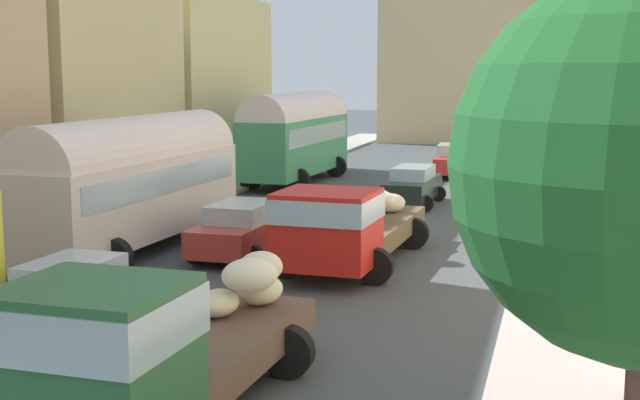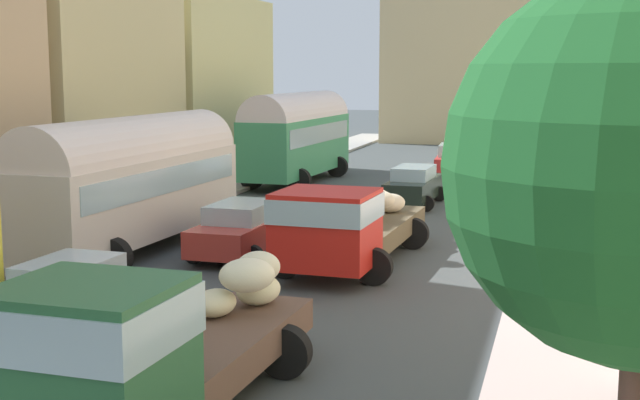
% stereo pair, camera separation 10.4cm
% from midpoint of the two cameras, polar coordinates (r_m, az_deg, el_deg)
% --- Properties ---
extents(ground_plane, '(154.00, 154.00, 0.00)m').
position_cam_midpoint_polar(ground_plane, '(33.54, 3.42, -0.36)').
color(ground_plane, '#404748').
extents(sidewalk_left, '(2.50, 70.00, 0.14)m').
position_cam_midpoint_polar(sidewalk_left, '(35.77, -7.99, 0.24)').
color(sidewalk_left, '#9A9996').
rests_on(sidewalk_left, ground).
extents(sidewalk_right, '(2.50, 70.00, 0.14)m').
position_cam_midpoint_polar(sidewalk_right, '(32.77, 15.90, -0.77)').
color(sidewalk_right, '#B3A19F').
rests_on(sidewalk_right, ground).
extents(building_left_2, '(4.79, 9.39, 10.23)m').
position_cam_midpoint_polar(building_left_2, '(34.51, -15.32, 8.19)').
color(building_left_2, '#CCBC85').
rests_on(building_left_2, ground).
extents(building_left_3, '(5.20, 10.78, 8.73)m').
position_cam_midpoint_polar(building_left_3, '(44.30, -8.49, 7.40)').
color(building_left_3, '#CCC484').
rests_on(building_left_3, ground).
extents(building_right_4, '(5.64, 14.36, 10.50)m').
position_cam_midpoint_polar(building_right_4, '(64.54, 19.79, 8.12)').
color(building_right_4, tan).
rests_on(building_right_4, ground).
extents(distant_church, '(11.22, 7.79, 22.74)m').
position_cam_midpoint_polar(distant_church, '(63.99, 9.62, 10.89)').
color(distant_church, tan).
rests_on(distant_church, ground).
extents(parked_bus_1, '(3.48, 9.45, 3.89)m').
position_cam_midpoint_polar(parked_bus_1, '(25.31, -12.14, 1.46)').
color(parked_bus_1, beige).
rests_on(parked_bus_1, ground).
extents(parked_bus_2, '(3.48, 8.87, 4.15)m').
position_cam_midpoint_polar(parked_bus_2, '(39.96, -1.46, 4.42)').
color(parked_bus_2, '#399061').
rests_on(parked_bus_2, ground).
extents(cargo_truck_0, '(3.21, 6.80, 2.55)m').
position_cam_midpoint_polar(cargo_truck_0, '(12.71, -11.19, -9.35)').
color(cargo_truck_0, '#265A35').
rests_on(cargo_truck_0, ground).
extents(cargo_truck_1, '(3.38, 7.66, 2.29)m').
position_cam_midpoint_polar(cargo_truck_1, '(22.69, 1.83, -1.56)').
color(cargo_truck_1, red).
rests_on(cargo_truck_1, ground).
extents(car_0, '(2.21, 4.38, 1.51)m').
position_cam_midpoint_polar(car_0, '(33.65, 6.25, 0.95)').
color(car_0, black).
rests_on(car_0, ground).
extents(car_1, '(2.36, 4.47, 1.57)m').
position_cam_midpoint_polar(car_1, '(43.09, 8.84, 2.59)').
color(car_1, red).
rests_on(car_1, ground).
extents(car_2, '(2.23, 3.77, 1.62)m').
position_cam_midpoint_polar(car_2, '(17.34, -15.87, -6.44)').
color(car_2, silver).
rests_on(car_2, ground).
extents(car_3, '(2.34, 4.34, 1.50)m').
position_cam_midpoint_polar(car_3, '(24.51, -5.01, -1.89)').
color(car_3, '#B4342C').
rests_on(car_3, ground).
extents(pedestrian_0, '(0.45, 0.45, 1.83)m').
position_cam_midpoint_polar(pedestrian_0, '(28.58, 14.78, -0.09)').
color(pedestrian_0, '#2F2148').
rests_on(pedestrian_0, ground).
extents(pedestrian_1, '(0.37, 0.37, 1.77)m').
position_cam_midpoint_polar(pedestrian_1, '(16.70, 16.79, -6.33)').
color(pedestrian_1, '#414646').
rests_on(pedestrian_1, ground).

